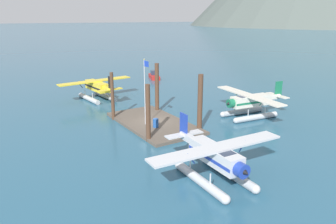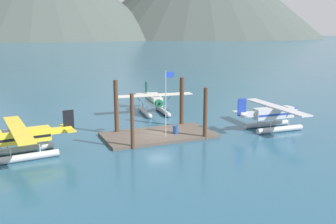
# 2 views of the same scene
# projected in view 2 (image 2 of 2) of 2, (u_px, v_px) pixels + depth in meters

# --- Properties ---
(ground_plane) EXTENTS (1200.00, 1200.00, 0.00)m
(ground_plane) POSITION_uv_depth(u_px,v_px,m) (159.00, 136.00, 40.19)
(ground_plane) COLOR #285670
(dock_platform) EXTENTS (11.62, 6.10, 0.30)m
(dock_platform) POSITION_uv_depth(u_px,v_px,m) (159.00, 135.00, 40.16)
(dock_platform) COLOR brown
(dock_platform) RESTS_ON ground
(piling_near_left) EXTENTS (0.38, 0.38, 5.36)m
(piling_near_left) POSITION_uv_depth(u_px,v_px,m) (132.00, 122.00, 35.43)
(piling_near_left) COLOR #4C3323
(piling_near_left) RESTS_ON ground
(piling_near_right) EXTENTS (0.44, 0.44, 5.40)m
(piling_near_right) POSITION_uv_depth(u_px,v_px,m) (205.00, 114.00, 38.63)
(piling_near_right) COLOR #4C3323
(piling_near_right) RESTS_ON ground
(piling_far_left) EXTENTS (0.49, 0.49, 5.93)m
(piling_far_left) POSITION_uv_depth(u_px,v_px,m) (116.00, 107.00, 40.48)
(piling_far_left) COLOR #4C3323
(piling_far_left) RESTS_ON ground
(piling_far_right) EXTENTS (0.51, 0.51, 5.78)m
(piling_far_right) POSITION_uv_depth(u_px,v_px,m) (182.00, 102.00, 43.88)
(piling_far_right) COLOR #4C3323
(piling_far_right) RESTS_ON ground
(flagpole) EXTENTS (0.95, 0.10, 6.85)m
(flagpole) POSITION_uv_depth(u_px,v_px,m) (167.00, 96.00, 38.35)
(flagpole) COLOR silver
(flagpole) RESTS_ON dock_platform
(fuel_drum) EXTENTS (0.62, 0.62, 0.88)m
(fuel_drum) POSITION_uv_depth(u_px,v_px,m) (176.00, 130.00, 40.05)
(fuel_drum) COLOR #1E4C99
(fuel_drum) RESTS_ON dock_platform
(seaplane_yellow_port_aft) EXTENTS (7.96, 10.49, 3.84)m
(seaplane_yellow_port_aft) POSITION_uv_depth(u_px,v_px,m) (22.00, 140.00, 33.38)
(seaplane_yellow_port_aft) COLOR #B7BABF
(seaplane_yellow_port_aft) RESTS_ON ground
(seaplane_cream_bow_right) EXTENTS (10.49, 7.95, 3.84)m
(seaplane_cream_bow_right) POSITION_uv_depth(u_px,v_px,m) (154.00, 102.00, 50.79)
(seaplane_cream_bow_right) COLOR #B7BABF
(seaplane_cream_bow_right) RESTS_ON ground
(seaplane_silver_stbd_aft) EXTENTS (7.98, 10.45, 3.84)m
(seaplane_silver_stbd_aft) POSITION_uv_depth(u_px,v_px,m) (273.00, 116.00, 42.69)
(seaplane_silver_stbd_aft) COLOR #B7BABF
(seaplane_silver_stbd_aft) RESTS_ON ground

